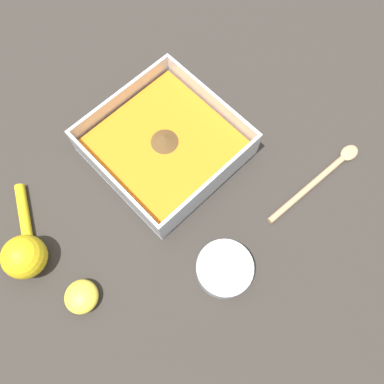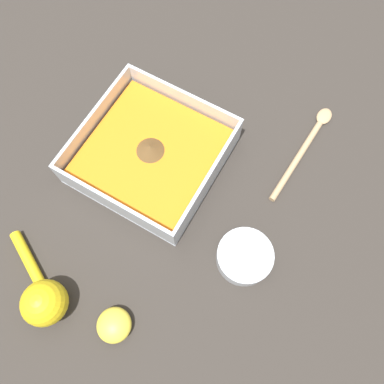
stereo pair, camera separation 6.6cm
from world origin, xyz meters
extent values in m
plane|color=#332D28|center=(0.00, 0.00, 0.00)|extent=(4.00, 4.00, 0.00)
cube|color=silver|center=(-0.02, 0.01, 0.00)|extent=(0.25, 0.25, 0.01)
cube|color=silver|center=(-0.02, 0.13, 0.04)|extent=(0.25, 0.01, 0.06)
cube|color=silver|center=(-0.02, -0.12, 0.04)|extent=(0.25, 0.01, 0.06)
cube|color=silver|center=(0.10, 0.01, 0.04)|extent=(0.01, 0.24, 0.06)
cube|color=silver|center=(-0.14, 0.01, 0.04)|extent=(0.01, 0.24, 0.06)
cube|color=orange|center=(-0.02, 0.01, 0.02)|extent=(0.23, 0.23, 0.03)
cone|color=brown|center=(-0.02, 0.01, 0.05)|extent=(0.05, 0.05, 0.02)
cylinder|color=silver|center=(0.22, -0.08, 0.02)|extent=(0.10, 0.10, 0.04)
cylinder|color=brown|center=(0.22, -0.08, 0.01)|extent=(0.09, 0.09, 0.02)
sphere|color=yellow|center=(-0.02, -0.31, 0.04)|extent=(0.07, 0.07, 0.07)
cylinder|color=yellow|center=(-0.10, -0.27, 0.01)|extent=(0.10, 0.06, 0.02)
ellipsoid|color=yellow|center=(0.09, -0.28, 0.02)|extent=(0.06, 0.06, 0.03)
ellipsoid|color=tan|center=(0.23, 0.26, 0.01)|extent=(0.03, 0.04, 0.01)
cylinder|color=tan|center=(0.22, 0.14, 0.01)|extent=(0.03, 0.20, 0.01)
camera|label=1|loc=(0.25, -0.19, 0.66)|focal=35.00mm
camera|label=2|loc=(0.20, -0.23, 0.66)|focal=35.00mm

